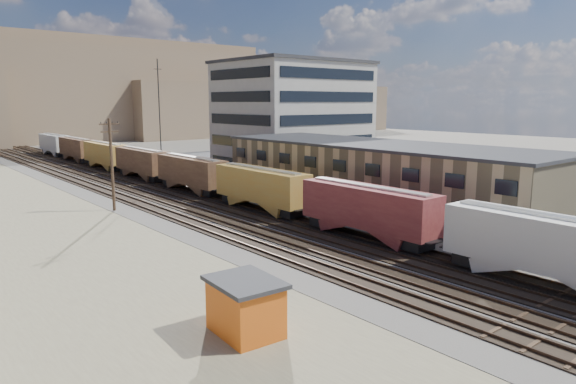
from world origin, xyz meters
TOP-DOWN VIEW (x-y plane):
  - ground at (0.00, 0.00)m, footprint 300.00×300.00m
  - ballast_bed at (0.00, 50.00)m, footprint 18.00×200.00m
  - dirt_yard at (-20.00, 40.00)m, footprint 24.00×180.00m
  - asphalt_lot at (22.00, 35.00)m, footprint 26.00×120.00m
  - rail_tracks at (-0.55, 50.00)m, footprint 11.40×200.00m
  - freight_train at (3.80, 54.50)m, footprint 3.00×119.74m
  - warehouse at (14.98, 25.00)m, footprint 12.40×40.40m
  - office_tower at (27.95, 54.95)m, footprint 22.60×18.60m
  - utility_pole_north at (-8.50, 42.00)m, footprint 2.20×0.32m
  - radio_mast at (6.00, 60.00)m, footprint 1.20×0.16m
  - maintenance_shed at (-14.85, 8.12)m, footprint 3.33×4.16m
  - parked_car_red at (18.89, 6.22)m, footprint 4.21×5.37m
  - parked_car_blue at (19.61, 40.02)m, footprint 5.43×5.90m
  - parked_car_far at (33.13, 57.94)m, footprint 1.84×4.46m

SIDE VIEW (x-z plane):
  - ground at x=0.00m, z-range 0.00..0.00m
  - dirt_yard at x=-20.00m, z-range 0.00..0.03m
  - asphalt_lot at x=22.00m, z-range 0.00..0.04m
  - ballast_bed at x=0.00m, z-range 0.00..0.06m
  - rail_tracks at x=-0.55m, z-range -0.01..0.23m
  - parked_car_far at x=33.13m, z-range 0.00..1.51m
  - parked_car_blue at x=19.61m, z-range 0.00..1.53m
  - parked_car_red at x=18.89m, z-range 0.00..1.71m
  - maintenance_shed at x=-14.85m, z-range 0.03..2.93m
  - freight_train at x=3.80m, z-range 0.56..5.02m
  - warehouse at x=14.98m, z-range 0.03..7.28m
  - utility_pole_north at x=-8.50m, z-range 0.30..10.30m
  - radio_mast at x=6.00m, z-range 0.12..18.12m
  - office_tower at x=27.95m, z-range 0.04..18.49m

